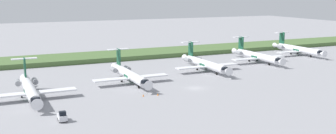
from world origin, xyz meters
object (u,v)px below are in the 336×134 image
(regional_jet_fifth, at_px, (256,56))
(regional_jet_sixth, at_px, (297,49))
(regional_jet_fourth, at_px, (205,63))
(baggage_tug, at_px, (62,117))
(regional_jet_second, at_px, (30,89))
(regional_jet_third, at_px, (129,74))
(safety_cone_mid_marker, at_px, (158,94))
(safety_cone_front_marker, at_px, (143,95))

(regional_jet_fifth, distance_m, regional_jet_sixth, 28.84)
(regional_jet_fourth, distance_m, baggage_tug, 65.75)
(regional_jet_second, distance_m, regional_jet_third, 30.08)
(regional_jet_third, relative_size, baggage_tug, 9.69)
(regional_jet_third, xyz_separation_m, baggage_tug, (-25.05, -28.87, -1.53))
(regional_jet_second, relative_size, baggage_tug, 9.69)
(regional_jet_third, relative_size, safety_cone_mid_marker, 56.36)
(regional_jet_third, height_order, regional_jet_sixth, same)
(regional_jet_fifth, bearing_deg, safety_cone_mid_marker, -150.44)
(regional_jet_sixth, xyz_separation_m, safety_cone_front_marker, (-86.83, -38.29, -2.26))
(regional_jet_third, xyz_separation_m, safety_cone_mid_marker, (1.82, -17.53, -2.26))
(safety_cone_front_marker, bearing_deg, baggage_tug, -152.41)
(regional_jet_sixth, relative_size, baggage_tug, 9.69)
(regional_jet_sixth, bearing_deg, regional_jet_second, -166.07)
(regional_jet_fourth, relative_size, safety_cone_mid_marker, 56.36)
(regional_jet_third, bearing_deg, baggage_tug, -130.94)
(regional_jet_fourth, height_order, regional_jet_fifth, same)
(regional_jet_sixth, bearing_deg, regional_jet_third, -165.81)
(regional_jet_sixth, bearing_deg, safety_cone_front_marker, -156.21)
(baggage_tug, xyz_separation_m, safety_cone_mid_marker, (26.87, 11.34, -0.73))
(regional_jet_sixth, relative_size, safety_cone_mid_marker, 56.36)
(regional_jet_second, xyz_separation_m, baggage_tug, (4.24, -22.02, -1.53))
(regional_jet_fifth, xyz_separation_m, safety_cone_front_marker, (-59.03, -30.60, -2.26))
(regional_jet_fourth, bearing_deg, regional_jet_third, -166.82)
(regional_jet_fifth, bearing_deg, regional_jet_third, -166.44)
(baggage_tug, distance_m, safety_cone_front_marker, 25.96)
(safety_cone_mid_marker, bearing_deg, regional_jet_fifth, 29.56)
(regional_jet_second, bearing_deg, regional_jet_fourth, 13.17)
(regional_jet_sixth, height_order, safety_cone_mid_marker, regional_jet_sixth)
(baggage_tug, bearing_deg, regional_jet_sixth, 24.61)
(safety_cone_mid_marker, bearing_deg, regional_jet_fourth, 41.06)
(regional_jet_second, height_order, regional_jet_third, same)
(regional_jet_third, height_order, safety_cone_front_marker, regional_jet_third)
(regional_jet_fourth, xyz_separation_m, regional_jet_fifth, (26.97, 6.72, 0.00))
(regional_jet_sixth, height_order, baggage_tug, regional_jet_sixth)
(safety_cone_front_marker, bearing_deg, regional_jet_second, 159.84)
(regional_jet_third, height_order, baggage_tug, regional_jet_third)
(regional_jet_second, relative_size, regional_jet_third, 1.00)
(regional_jet_fifth, distance_m, baggage_tug, 92.46)
(regional_jet_second, height_order, regional_jet_sixth, same)
(regional_jet_fifth, xyz_separation_m, safety_cone_mid_marker, (-55.17, -31.28, -2.26))
(regional_jet_second, bearing_deg, baggage_tug, -79.10)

